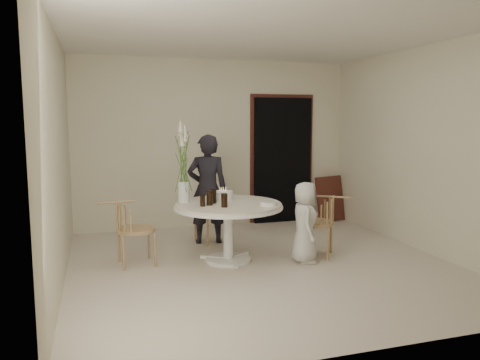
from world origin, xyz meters
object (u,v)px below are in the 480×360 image
object	(u,v)px
boy	(305,222)
flower_vase	(183,163)
girl	(207,189)
birthday_cake	(223,196)
chair_left	(127,223)
chair_right	(324,217)
table	(228,212)
chair_far	(209,206)

from	to	relation	value
boy	flower_vase	size ratio (longest dim) A/B	0.97
girl	birthday_cake	size ratio (longest dim) A/B	6.38
flower_vase	chair_left	bearing A→B (deg)	-178.61
flower_vase	chair_right	bearing A→B (deg)	-11.98
table	girl	distance (m)	0.95
chair_left	boy	size ratio (longest dim) A/B	0.80
chair_left	flower_vase	distance (m)	0.99
chair_far	chair_left	size ratio (longest dim) A/B	0.98
chair_left	boy	world-z (taller)	boy
chair_far	birthday_cake	size ratio (longest dim) A/B	3.25
boy	birthday_cake	distance (m)	1.07
chair_right	birthday_cake	xyz separation A→B (m)	(-1.22, 0.38, 0.27)
chair_far	boy	size ratio (longest dim) A/B	0.79
chair_right	chair_left	world-z (taller)	same
chair_left	girl	size ratio (longest dim) A/B	0.52
flower_vase	boy	bearing A→B (deg)	-20.18
table	chair_left	distance (m)	1.22
birthday_cake	flower_vase	size ratio (longest dim) A/B	0.24
chair_right	birthday_cake	size ratio (longest dim) A/B	3.31
chair_right	boy	world-z (taller)	boy
chair_right	birthday_cake	world-z (taller)	birthday_cake
boy	girl	bearing A→B (deg)	52.66
table	girl	world-z (taller)	girl
chair_left	girl	xyz separation A→B (m)	(1.16, 0.75, 0.25)
flower_vase	birthday_cake	bearing A→B (deg)	1.88
chair_right	boy	xyz separation A→B (m)	(-0.34, -0.14, -0.02)
boy	flower_vase	bearing A→B (deg)	85.89
chair_right	chair_left	distance (m)	2.45
girl	flower_vase	size ratio (longest dim) A/B	1.50
boy	table	bearing A→B (deg)	86.93
boy	chair_far	bearing A→B (deg)	49.03
chair_left	boy	bearing A→B (deg)	-108.79
chair_far	girl	bearing A→B (deg)	-126.51
chair_far	chair_right	size ratio (longest dim) A/B	0.98
table	chair_left	world-z (taller)	chair_left
chair_left	boy	xyz separation A→B (m)	(2.09, -0.50, -0.02)
chair_right	girl	distance (m)	1.70
chair_far	birthday_cake	bearing A→B (deg)	-106.41
girl	flower_vase	xyz separation A→B (m)	(-0.47, -0.73, 0.45)
chair_far	boy	distance (m)	1.62
chair_far	chair_right	world-z (taller)	chair_right
girl	table	bearing A→B (deg)	100.73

